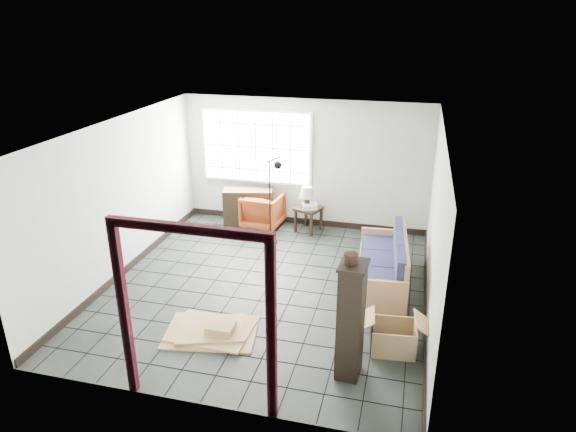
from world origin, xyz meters
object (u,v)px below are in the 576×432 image
(side_table, at_px, (309,212))
(tall_shelf, at_px, (351,320))
(armchair, at_px, (263,209))
(futon_sofa, at_px, (385,268))

(side_table, distance_m, tall_shelf, 4.44)
(side_table, relative_size, tall_shelf, 0.40)
(armchair, bearing_deg, futon_sofa, 150.30)
(futon_sofa, relative_size, tall_shelf, 1.33)
(side_table, height_order, tall_shelf, tall_shelf)
(futon_sofa, height_order, armchair, futon_sofa)
(futon_sofa, distance_m, tall_shelf, 2.39)
(armchair, relative_size, tall_shelf, 0.51)
(armchair, bearing_deg, side_table, -174.24)
(futon_sofa, relative_size, armchair, 2.59)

